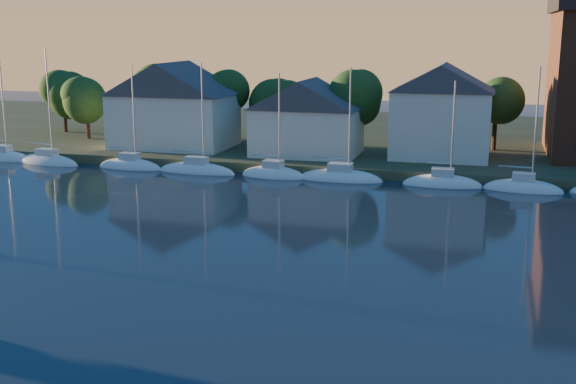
% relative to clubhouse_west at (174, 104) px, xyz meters
% --- Properties ---
extents(shoreline_land, '(160.00, 50.00, 2.00)m').
position_rel_clubhouse_west_xyz_m(shoreline_land, '(22.00, 17.00, -5.93)').
color(shoreline_land, '#313921').
rests_on(shoreline_land, ground).
extents(wooden_dock, '(120.00, 3.00, 1.00)m').
position_rel_clubhouse_west_xyz_m(wooden_dock, '(22.00, -6.00, -5.93)').
color(wooden_dock, brown).
rests_on(wooden_dock, ground).
extents(clubhouse_west, '(13.65, 9.45, 9.64)m').
position_rel_clubhouse_west_xyz_m(clubhouse_west, '(0.00, 0.00, 0.00)').
color(clubhouse_west, silver).
rests_on(clubhouse_west, shoreline_land).
extents(clubhouse_centre, '(11.55, 8.40, 8.08)m').
position_rel_clubhouse_west_xyz_m(clubhouse_centre, '(16.00, -1.00, -0.80)').
color(clubhouse_centre, silver).
rests_on(clubhouse_centre, shoreline_land).
extents(clubhouse_east, '(10.50, 8.40, 9.80)m').
position_rel_clubhouse_west_xyz_m(clubhouse_east, '(30.00, 1.00, 0.07)').
color(clubhouse_east, silver).
rests_on(clubhouse_east, shoreline_land).
extents(tree_line, '(93.40, 5.40, 8.90)m').
position_rel_clubhouse_west_xyz_m(tree_line, '(24.00, 5.00, 1.24)').
color(tree_line, '#352418').
rests_on(tree_line, shoreline_land).
extents(moored_fleet, '(71.50, 2.40, 12.05)m').
position_rel_clubhouse_west_xyz_m(moored_fleet, '(14.00, -9.00, -5.83)').
color(moored_fleet, white).
rests_on(moored_fleet, ground).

